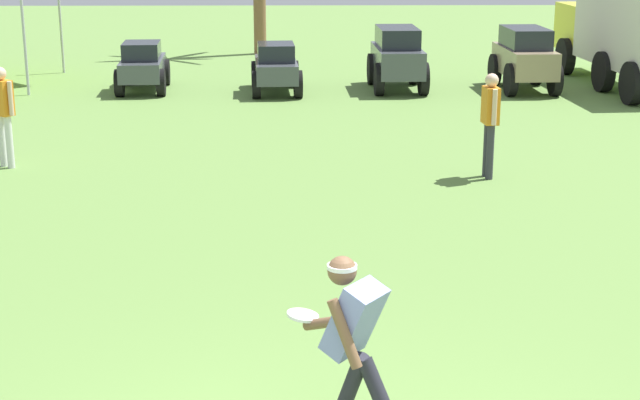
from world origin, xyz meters
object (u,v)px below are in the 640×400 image
(parked_car_slot_c, at_px, (397,57))
(frisbee_in_flight, at_px, (303,315))
(teammate_midfield, at_px, (490,116))
(parked_car_slot_a, at_px, (143,66))
(frisbee_thrower, at_px, (355,342))
(teammate_near_sideline, at_px, (3,107))
(parked_car_slot_b, at_px, (276,67))
(box_truck, at_px, (621,33))
(parked_car_slot_d, at_px, (525,57))

(parked_car_slot_c, bearing_deg, frisbee_in_flight, -98.02)
(teammate_midfield, bearing_deg, parked_car_slot_a, 128.67)
(parked_car_slot_a, bearing_deg, parked_car_slot_c, 0.78)
(frisbee_in_flight, distance_m, teammate_midfield, 7.67)
(frisbee_thrower, bearing_deg, parked_car_slot_c, 83.58)
(parked_car_slot_c, bearing_deg, frisbee_thrower, -96.42)
(teammate_near_sideline, xyz_separation_m, teammate_midfield, (7.35, -0.78, 0.00))
(teammate_midfield, height_order, parked_car_slot_a, teammate_midfield)
(teammate_near_sideline, relative_size, parked_car_slot_b, 0.69)
(teammate_midfield, relative_size, box_truck, 0.26)
(teammate_near_sideline, relative_size, parked_car_slot_d, 0.65)
(parked_car_slot_d, bearing_deg, parked_car_slot_c, 177.22)
(teammate_midfield, bearing_deg, parked_car_slot_d, 74.06)
(parked_car_slot_a, relative_size, parked_car_slot_c, 0.95)
(frisbee_in_flight, xyz_separation_m, teammate_midfield, (2.75, 7.16, 0.15))
(teammate_midfield, xyz_separation_m, parked_car_slot_a, (-6.35, 7.93, -0.38))
(parked_car_slot_b, height_order, parked_car_slot_d, parked_car_slot_d)
(parked_car_slot_c, height_order, box_truck, box_truck)
(parked_car_slot_a, distance_m, parked_car_slot_b, 3.02)
(frisbee_in_flight, bearing_deg, teammate_near_sideline, 120.05)
(frisbee_thrower, relative_size, box_truck, 0.24)
(parked_car_slot_c, relative_size, box_truck, 0.40)
(parked_car_slot_b, bearing_deg, frisbee_thrower, -86.39)
(parked_car_slot_a, distance_m, parked_car_slot_d, 8.60)
(teammate_midfield, distance_m, parked_car_slot_a, 10.17)
(parked_car_slot_d, bearing_deg, teammate_midfield, -105.94)
(parked_car_slot_b, relative_size, parked_car_slot_c, 0.95)
(teammate_near_sideline, bearing_deg, frisbee_in_flight, -59.95)
(frisbee_thrower, xyz_separation_m, box_truck, (6.89, 15.93, 0.44))
(teammate_near_sideline, bearing_deg, parked_car_slot_d, 36.49)
(frisbee_thrower, bearing_deg, teammate_midfield, 72.77)
(parked_car_slot_d, bearing_deg, parked_car_slot_b, -177.65)
(frisbee_in_flight, bearing_deg, parked_car_slot_a, 103.41)
(parked_car_slot_c, bearing_deg, teammate_near_sideline, -132.93)
(frisbee_thrower, bearing_deg, teammate_near_sideline, 120.42)
(frisbee_thrower, height_order, teammate_near_sideline, teammate_near_sideline)
(frisbee_thrower, height_order, parked_car_slot_d, frisbee_thrower)
(parked_car_slot_a, bearing_deg, box_truck, 1.67)
(teammate_near_sideline, bearing_deg, parked_car_slot_a, 82.08)
(parked_car_slot_c, distance_m, box_truck, 5.16)
(teammate_midfield, bearing_deg, parked_car_slot_c, 94.38)
(frisbee_thrower, xyz_separation_m, teammate_near_sideline, (-4.96, 8.46, 0.14))
(parked_car_slot_d, height_order, box_truck, box_truck)
(frisbee_thrower, bearing_deg, frisbee_in_flight, 125.71)
(frisbee_thrower, distance_m, frisbee_in_flight, 0.64)
(frisbee_in_flight, xyz_separation_m, parked_car_slot_c, (2.14, 15.17, -0.04))
(parked_car_slot_b, bearing_deg, parked_car_slot_a, 174.49)
(frisbee_thrower, xyz_separation_m, parked_car_slot_d, (4.63, 15.55, -0.05))
(parked_car_slot_d, bearing_deg, parked_car_slot_a, 179.60)
(parked_car_slot_a, bearing_deg, parked_car_slot_d, -0.40)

